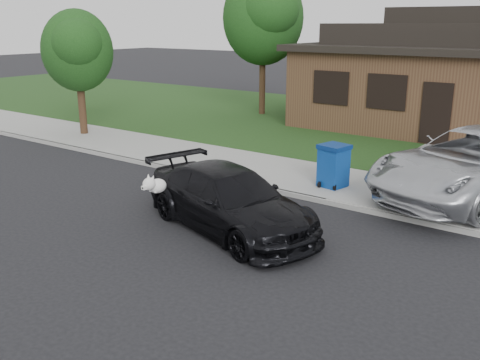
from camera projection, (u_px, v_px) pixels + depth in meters
The scene contains 10 objects.
ground at pixel (110, 213), 12.33m from camera, with size 120.00×120.00×0.00m, color black.
sidewalk at pixel (238, 165), 16.19m from camera, with size 60.00×3.00×0.12m, color gray.
curb at pixel (206, 176), 15.03m from camera, with size 60.00×0.12×0.12m, color gray.
lawn at pixel (351, 126), 22.38m from camera, with size 60.00×13.00×0.13m, color #193814.
sedan at pixel (229, 200), 11.17m from camera, with size 4.84×3.03×1.31m.
minivan at pixel (476, 164), 12.77m from camera, with size 2.73×5.92×1.64m, color silver.
recycling_bin at pixel (333, 165), 13.76m from camera, with size 0.79×0.79×1.11m.
house at pixel (469, 77), 21.08m from camera, with size 12.60×8.60×4.65m.
tree_0 at pixel (265, 16), 23.49m from camera, with size 3.78×3.60×6.34m.
tree_2 at pixel (77, 49), 19.54m from camera, with size 2.73×2.60×4.59m.
Camera 1 is at (9.28, -7.60, 4.22)m, focal length 40.00 mm.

